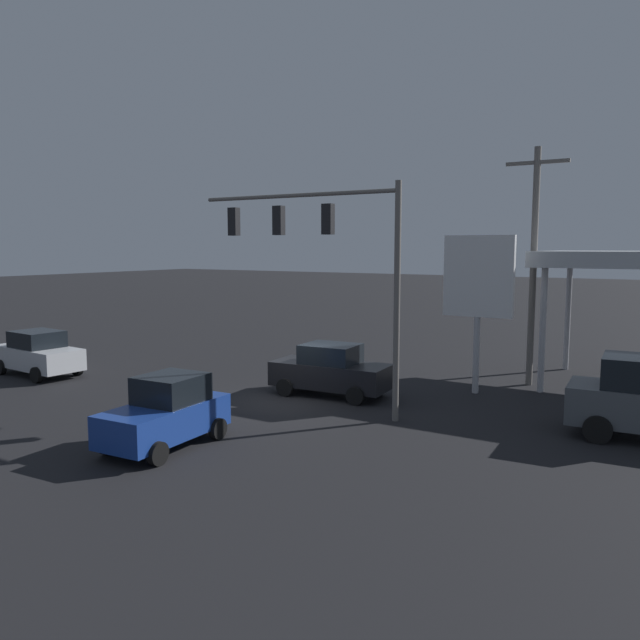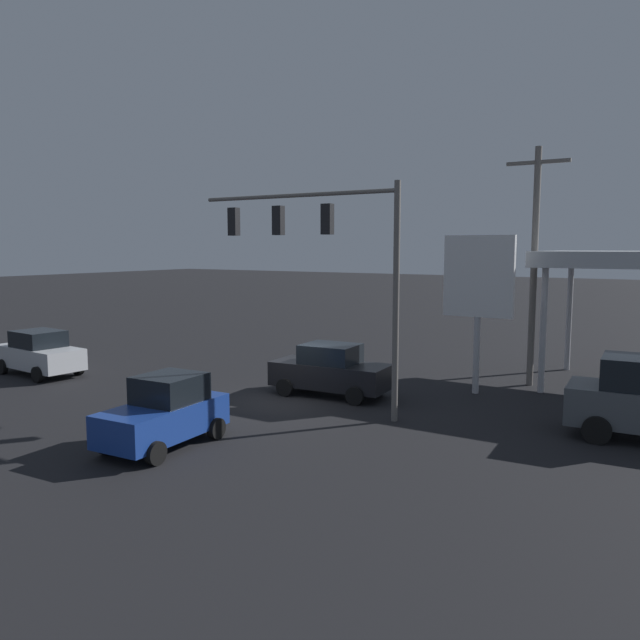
# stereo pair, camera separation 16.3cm
# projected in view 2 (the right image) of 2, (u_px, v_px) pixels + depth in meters

# --- Properties ---
(ground_plane) EXTENTS (200.00, 200.00, 0.00)m
(ground_plane) POSITION_uv_depth(u_px,v_px,m) (291.00, 400.00, 22.55)
(ground_plane) COLOR black
(traffic_signal_assembly) EXTENTS (7.70, 0.43, 7.55)m
(traffic_signal_assembly) POSITION_uv_depth(u_px,v_px,m) (321.00, 244.00, 20.70)
(traffic_signal_assembly) COLOR slate
(traffic_signal_assembly) RESTS_ON ground
(utility_pole) EXTENTS (2.40, 0.26, 9.37)m
(utility_pole) POSITION_uv_depth(u_px,v_px,m) (534.00, 261.00, 24.47)
(utility_pole) COLOR slate
(utility_pole) RESTS_ON ground
(price_sign) EXTENTS (2.63, 0.27, 5.95)m
(price_sign) POSITION_uv_depth(u_px,v_px,m) (479.00, 282.00, 23.19)
(price_sign) COLOR #B7B7BC
(price_sign) RESTS_ON ground
(sedan_far) EXTENTS (4.51, 2.29, 1.93)m
(sedan_far) POSITION_uv_depth(u_px,v_px,m) (330.00, 370.00, 23.21)
(sedan_far) COLOR black
(sedan_far) RESTS_ON ground
(hatchback_crossing) EXTENTS (2.12, 3.88, 1.97)m
(hatchback_crossing) POSITION_uv_depth(u_px,v_px,m) (165.00, 412.00, 17.30)
(hatchback_crossing) COLOR navy
(hatchback_crossing) RESTS_ON ground
(sedan_waiting) EXTENTS (4.53, 2.33, 1.93)m
(sedan_waiting) POSITION_uv_depth(u_px,v_px,m) (39.00, 353.00, 26.98)
(sedan_waiting) COLOR silver
(sedan_waiting) RESTS_ON ground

